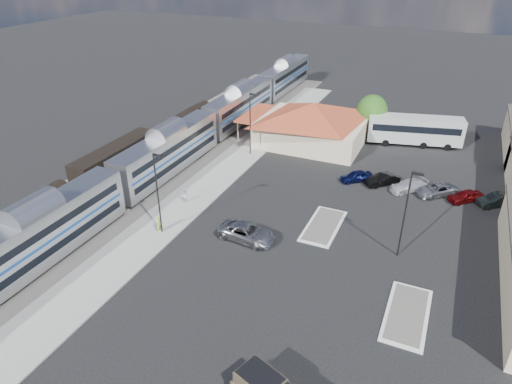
% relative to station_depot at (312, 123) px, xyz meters
% --- Properties ---
extents(ground, '(280.00, 280.00, 0.00)m').
position_rel_station_depot_xyz_m(ground, '(4.56, -24.00, -3.13)').
color(ground, black).
rests_on(ground, ground).
extents(railbed, '(16.00, 100.00, 0.12)m').
position_rel_station_depot_xyz_m(railbed, '(-16.44, -16.00, -3.07)').
color(railbed, '#4C4944').
rests_on(railbed, ground).
extents(platform, '(5.50, 92.00, 0.18)m').
position_rel_station_depot_xyz_m(platform, '(-7.44, -18.00, -3.04)').
color(platform, gray).
rests_on(platform, ground).
extents(passenger_train, '(3.00, 104.00, 5.55)m').
position_rel_station_depot_xyz_m(passenger_train, '(-13.44, -17.80, -0.26)').
color(passenger_train, silver).
rests_on(passenger_train, ground).
extents(freight_cars, '(2.80, 46.00, 4.00)m').
position_rel_station_depot_xyz_m(freight_cars, '(-19.44, -20.87, -1.21)').
color(freight_cars, black).
rests_on(freight_cars, ground).
extents(station_depot, '(18.35, 12.24, 6.20)m').
position_rel_station_depot_xyz_m(station_depot, '(0.00, 0.00, 0.00)').
color(station_depot, beige).
rests_on(station_depot, ground).
extents(traffic_island_south, '(3.30, 7.50, 0.21)m').
position_rel_station_depot_xyz_m(traffic_island_south, '(8.56, -22.00, -3.03)').
color(traffic_island_south, silver).
rests_on(traffic_island_south, ground).
extents(traffic_island_north, '(3.30, 7.50, 0.21)m').
position_rel_station_depot_xyz_m(traffic_island_north, '(18.56, -32.00, -3.03)').
color(traffic_island_north, silver).
rests_on(traffic_island_north, ground).
extents(lamp_plat_s, '(1.08, 0.25, 9.00)m').
position_rel_station_depot_xyz_m(lamp_plat_s, '(-6.34, -30.00, 2.21)').
color(lamp_plat_s, black).
rests_on(lamp_plat_s, ground).
extents(lamp_plat_n, '(1.08, 0.25, 9.00)m').
position_rel_station_depot_xyz_m(lamp_plat_n, '(-6.34, -8.00, 2.21)').
color(lamp_plat_n, black).
rests_on(lamp_plat_n, ground).
extents(lamp_lot, '(1.08, 0.25, 9.00)m').
position_rel_station_depot_xyz_m(lamp_lot, '(16.66, -24.00, 2.21)').
color(lamp_lot, black).
rests_on(lamp_lot, ground).
extents(tree_depot, '(4.71, 4.71, 6.63)m').
position_rel_station_depot_xyz_m(tree_depot, '(7.56, 6.00, 0.89)').
color(tree_depot, '#382314').
rests_on(tree_depot, ground).
extents(suv, '(6.22, 3.31, 1.66)m').
position_rel_station_depot_xyz_m(suv, '(2.19, -27.53, -2.30)').
color(suv, '#93959A').
rests_on(suv, ground).
extents(coach_bus, '(13.81, 5.98, 4.33)m').
position_rel_station_depot_xyz_m(coach_bus, '(14.21, 5.37, -0.64)').
color(coach_bus, silver).
rests_on(coach_bus, ground).
extents(person_a, '(0.51, 0.71, 1.80)m').
position_rel_station_depot_xyz_m(person_a, '(-6.65, -30.10, -2.05)').
color(person_a, '#B5D342').
rests_on(person_a, platform).
extents(person_b, '(0.84, 0.94, 1.60)m').
position_rel_station_depot_xyz_m(person_b, '(-7.59, -23.72, -2.15)').
color(person_b, silver).
rests_on(person_b, platform).
extents(parked_car_a, '(4.21, 3.82, 1.39)m').
position_rel_station_depot_xyz_m(parked_car_a, '(9.23, -10.04, -2.44)').
color(parked_car_a, '#0E1446').
rests_on(parked_car_a, ground).
extents(parked_car_b, '(4.26, 4.15, 1.45)m').
position_rel_station_depot_xyz_m(parked_car_b, '(12.43, -9.74, -2.40)').
color(parked_car_b, black).
rests_on(parked_car_b, ground).
extents(parked_car_c, '(4.82, 4.69, 1.39)m').
position_rel_station_depot_xyz_m(parked_car_c, '(15.63, -10.04, -2.44)').
color(parked_car_c, white).
rests_on(parked_car_c, ground).
extents(parked_car_d, '(5.27, 5.07, 1.39)m').
position_rel_station_depot_xyz_m(parked_car_d, '(18.83, -9.74, -2.44)').
color(parked_car_d, gray).
rests_on(parked_car_d, ground).
extents(parked_car_e, '(4.20, 3.89, 1.40)m').
position_rel_station_depot_xyz_m(parked_car_e, '(22.03, -10.04, -2.43)').
color(parked_car_e, maroon).
rests_on(parked_car_e, ground).
extents(parked_car_f, '(4.47, 3.99, 1.47)m').
position_rel_station_depot_xyz_m(parked_car_f, '(25.23, -9.74, -2.40)').
color(parked_car_f, black).
rests_on(parked_car_f, ground).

